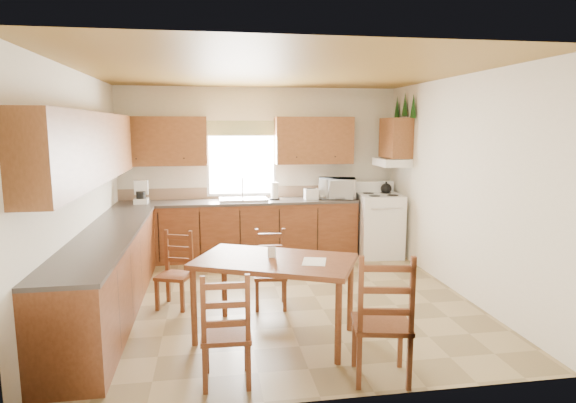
{
  "coord_description": "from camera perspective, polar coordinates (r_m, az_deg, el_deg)",
  "views": [
    {
      "loc": [
        -0.8,
        -5.58,
        2.09
      ],
      "look_at": [
        0.15,
        0.3,
        1.15
      ],
      "focal_mm": 30.0,
      "sensor_mm": 36.0,
      "label": 1
    }
  ],
  "objects": [
    {
      "name": "lower_cab_left",
      "position": [
        5.79,
        -20.45,
        -8.17
      ],
      "size": [
        0.6,
        3.6,
        0.88
      ],
      "primitive_type": "cube",
      "color": "brown",
      "rests_on": "floor"
    },
    {
      "name": "range_hood",
      "position": [
        7.78,
        12.21,
        4.57
      ],
      "size": [
        0.44,
        0.62,
        0.12
      ],
      "primitive_type": "cube",
      "color": "white",
      "rests_on": "wall_right"
    },
    {
      "name": "dining_table",
      "position": [
        4.84,
        -1.57,
        -11.42
      ],
      "size": [
        1.73,
        1.41,
        0.81
      ],
      "primitive_type": "cube",
      "rotation": [
        0.0,
        0.0,
        -0.43
      ],
      "color": "brown",
      "rests_on": "floor"
    },
    {
      "name": "stove",
      "position": [
        7.92,
        10.78,
        -2.84
      ],
      "size": [
        0.72,
        0.74,
        0.98
      ],
      "primitive_type": "cube",
      "rotation": [
        0.0,
        0.0,
        -0.09
      ],
      "color": "white",
      "rests_on": "floor"
    },
    {
      "name": "floor",
      "position": [
        6.01,
        -0.98,
        -11.38
      ],
      "size": [
        4.5,
        4.5,
        0.0
      ],
      "primitive_type": "plane",
      "color": "#937E54",
      "rests_on": "ground"
    },
    {
      "name": "backsplash",
      "position": [
        7.9,
        -6.01,
        1.07
      ],
      "size": [
        3.75,
        0.01,
        0.18
      ],
      "primitive_type": "cube",
      "color": "#91755C",
      "rests_on": "counter_back"
    },
    {
      "name": "upper_cab_back_right",
      "position": [
        7.84,
        3.09,
        7.24
      ],
      "size": [
        1.25,
        0.33,
        0.75
      ],
      "primitive_type": "cube",
      "color": "brown",
      "rests_on": "wall_back"
    },
    {
      "name": "toaster",
      "position": [
        7.71,
        2.76,
        0.88
      ],
      "size": [
        0.22,
        0.15,
        0.17
      ],
      "primitive_type": "cube",
      "rotation": [
        0.0,
        0.0,
        0.09
      ],
      "color": "white",
      "rests_on": "counter_back"
    },
    {
      "name": "pine_decal_b",
      "position": [
        7.83,
        13.68,
        11.14
      ],
      "size": [
        0.22,
        0.22,
        0.36
      ],
      "primitive_type": "cone",
      "color": "#143F13",
      "rests_on": "wall_right"
    },
    {
      "name": "window_valance",
      "position": [
        7.78,
        -5.56,
        8.64
      ],
      "size": [
        1.19,
        0.01,
        0.24
      ],
      "primitive_type": "cube",
      "color": "#557837",
      "rests_on": "wall_back"
    },
    {
      "name": "upper_cab_back_left",
      "position": [
        7.7,
        -14.86,
        6.93
      ],
      "size": [
        1.41,
        0.33,
        0.75
      ],
      "primitive_type": "cube",
      "color": "brown",
      "rests_on": "wall_back"
    },
    {
      "name": "wall_back",
      "position": [
        7.9,
        -3.34,
        3.58
      ],
      "size": [
        4.5,
        4.5,
        0.0
      ],
      "primitive_type": "plane",
      "color": "silver",
      "rests_on": "floor"
    },
    {
      "name": "table_card",
      "position": [
        4.74,
        -1.94,
        -6.05
      ],
      "size": [
        0.08,
        0.03,
        0.11
      ],
      "primitive_type": "cube",
      "rotation": [
        0.0,
        0.0,
        -0.13
      ],
      "color": "white",
      "rests_on": "dining_table"
    },
    {
      "name": "chair_near_right",
      "position": [
        4.13,
        11.04,
        -13.13
      ],
      "size": [
        0.53,
        0.52,
        1.09
      ],
      "primitive_type": "cube",
      "rotation": [
        0.0,
        0.0,
        2.95
      ],
      "color": "brown",
      "rests_on": "floor"
    },
    {
      "name": "upper_cab_stove",
      "position": [
        7.78,
        12.65,
        7.36
      ],
      "size": [
        0.33,
        0.62,
        0.62
      ],
      "primitive_type": "cube",
      "color": "brown",
      "rests_on": "wall_right"
    },
    {
      "name": "lower_cab_back",
      "position": [
        7.72,
        -5.82,
        -3.42
      ],
      "size": [
        3.75,
        0.6,
        0.88
      ],
      "primitive_type": "cube",
      "color": "brown",
      "rests_on": "floor"
    },
    {
      "name": "counter_left",
      "position": [
        5.67,
        -20.7,
        -3.72
      ],
      "size": [
        0.63,
        3.6,
        0.04
      ],
      "primitive_type": "cube",
      "color": "#433D3A",
      "rests_on": "lower_cab_left"
    },
    {
      "name": "table_paper",
      "position": [
        4.62,
        3.13,
        -7.12
      ],
      "size": [
        0.29,
        0.34,
        0.0
      ],
      "primitive_type": "cube",
      "rotation": [
        0.0,
        0.0,
        -0.27
      ],
      "color": "white",
      "rests_on": "dining_table"
    },
    {
      "name": "wall_left",
      "position": [
        5.81,
        -23.56,
        0.91
      ],
      "size": [
        4.5,
        4.5,
        0.0
      ],
      "primitive_type": "plane",
      "color": "silver",
      "rests_on": "floor"
    },
    {
      "name": "upper_cab_left",
      "position": [
        5.58,
        -22.61,
        5.88
      ],
      "size": [
        0.33,
        3.6,
        0.75
      ],
      "primitive_type": "cube",
      "color": "brown",
      "rests_on": "wall_left"
    },
    {
      "name": "ceiling",
      "position": [
        5.67,
        -1.05,
        15.15
      ],
      "size": [
        4.5,
        4.5,
        0.0
      ],
      "primitive_type": "plane",
      "color": "olive",
      "rests_on": "floor"
    },
    {
      "name": "paper_towel",
      "position": [
        7.68,
        -1.6,
        1.26
      ],
      "size": [
        0.13,
        0.13,
        0.28
      ],
      "primitive_type": "cylinder",
      "rotation": [
        0.0,
        0.0,
        -0.12
      ],
      "color": "white",
      "rests_on": "counter_back"
    },
    {
      "name": "sink_basin",
      "position": [
        7.63,
        -5.32,
        0.26
      ],
      "size": [
        0.75,
        0.45,
        0.04
      ],
      "primitive_type": "cube",
      "color": "silver",
      "rests_on": "counter_back"
    },
    {
      "name": "chair_far_right",
      "position": [
        5.6,
        -2.09,
        -8.11
      ],
      "size": [
        0.41,
        0.39,
        0.89
      ],
      "primitive_type": "cube",
      "rotation": [
        0.0,
        0.0,
        -0.1
      ],
      "color": "brown",
      "rests_on": "floor"
    },
    {
      "name": "chair_far_left",
      "position": [
        5.76,
        -13.33,
        -7.98
      ],
      "size": [
        0.47,
        0.46,
        0.87
      ],
      "primitive_type": "cube",
      "rotation": [
        0.0,
        0.0,
        -0.36
      ],
      "color": "brown",
      "rests_on": "floor"
    },
    {
      "name": "wall_right",
      "position": [
        6.4,
        19.37,
        1.82
      ],
      "size": [
        4.5,
        4.5,
        0.0
      ],
      "primitive_type": "plane",
      "color": "silver",
      "rests_on": "floor"
    },
    {
      "name": "wall_front",
      "position": [
        3.5,
        4.24,
        -3.25
      ],
      "size": [
        4.5,
        4.5,
        0.0
      ],
      "primitive_type": "plane",
      "color": "silver",
      "rests_on": "floor"
    },
    {
      "name": "pine_decal_c",
      "position": [
        8.13,
        12.79,
        10.8
      ],
      "size": [
        0.22,
        0.22,
        0.36
      ],
      "primitive_type": "cone",
      "color": "#143F13",
      "rests_on": "wall_right"
    },
    {
      "name": "window_frame",
      "position": [
        7.83,
        -5.52,
        4.98
      ],
      "size": [
        1.13,
        0.02,
        1.18
      ],
      "primitive_type": "cube",
      "color": "white",
      "rests_on": "wall_back"
    },
    {
      "name": "counter_back",
      "position": [
        7.63,
        -5.88,
        -0.05
      ],
      "size": [
        3.75,
        0.63,
        0.04
      ],
      "primitive_type": "cube",
      "color": "#433D3A",
      "rests_on": "lower_cab_back"
    },
    {
      "name": "microwave",
      "position": [
        7.86,
        5.82,
        1.57
      ],
      "size": [
        0.62,
        0.51,
        0.33
      ],
      "primitive_type": "imported",
      "rotation": [
        0.0,
        0.0,
        -0.23
      ],
      "color": "white",
      "rests_on": "counter_back"
    },
    {
      "name": "chair_near_left",
      "position": [
        4.06,
        -7.35,
        -14.51
      ],
      "size": [
        0.41,
        0.39,
        0.95
      ],
      "primitive_type": "cube",
      "rotation": [
        0.0,
        0.0,
        3.11
      ],
      "color": "brown",
      "rests_on": "floor"
    },
    {
      "name": "window_pane",
      "position": [
        7.83,
        -5.52,
        4.97
      ],
      "size": [
        1.05,
        0.01,
        1.1
      ],
      "primitive_type": "cube",
      "color": "white",
      "rests_on": "wall_back"
    },
    {
      "name": "pine_decal_a",
      "position": [
        7.54,
        14.63,
        10.89
      ],
      "size": [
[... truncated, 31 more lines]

